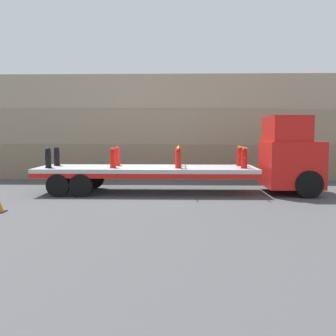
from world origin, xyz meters
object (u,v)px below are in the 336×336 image
Objects in this scene: fire_hydrant_black_far_0 at (57,156)px; fire_hydrant_red_far_2 at (178,157)px; fire_hydrant_black_near_0 at (48,158)px; fire_hydrant_red_near_3 at (244,158)px; fire_hydrant_red_near_1 at (113,158)px; fire_hydrant_red_near_2 at (178,158)px; fire_hydrant_red_far_1 at (117,156)px; flatbed_trailer at (133,172)px; truck_cab at (292,156)px; fire_hydrant_red_far_3 at (240,157)px.

fire_hydrant_black_far_0 is 5.61m from fire_hydrant_red_far_2.
fire_hydrant_red_near_3 is at bearing 0.00° from fire_hydrant_black_near_0.
fire_hydrant_red_far_2 is at bearing 22.14° from fire_hydrant_red_near_1.
fire_hydrant_black_far_0 and fire_hydrant_red_near_2 have the same top height.
fire_hydrant_red_far_1 is (2.80, 0.00, 0.00)m from fire_hydrant_black_far_0.
flatbed_trailer is 3.70m from fire_hydrant_black_near_0.
truck_cab reaches higher than fire_hydrant_red_near_3.
fire_hydrant_red_near_2 is at bearing 0.00° from fire_hydrant_black_near_0.
flatbed_trailer is at bearing 164.17° from fire_hydrant_red_near_2.
fire_hydrant_black_near_0 is 2.80m from fire_hydrant_red_near_1.
fire_hydrant_red_far_3 is (0.00, 1.14, 0.00)m from fire_hydrant_red_near_3.
fire_hydrant_red_far_3 is (-2.17, 0.57, -0.08)m from truck_cab.
truck_cab is 3.84× the size of fire_hydrant_red_far_3.
truck_cab is 7.03m from flatbed_trailer.
fire_hydrant_red_near_2 is 3.03m from fire_hydrant_red_far_3.
truck_cab is 3.84× the size of fire_hydrant_black_near_0.
truck_cab is at bearing 4.19° from fire_hydrant_red_near_1.
fire_hydrant_red_far_1 is 5.61m from fire_hydrant_red_far_3.
fire_hydrant_red_near_1 is at bearing -157.86° from fire_hydrant_red_far_2.
fire_hydrant_red_far_2 is at bearing 11.50° from fire_hydrant_black_near_0.
truck_cab is at bearing -14.72° from fire_hydrant_red_far_3.
fire_hydrant_red_far_3 is (8.41, 1.14, 0.00)m from fire_hydrant_black_near_0.
fire_hydrant_red_far_2 is at bearing 90.00° from fire_hydrant_red_near_2.
fire_hydrant_black_near_0 and fire_hydrant_red_far_3 have the same top height.
fire_hydrant_red_far_2 is 3.03m from fire_hydrant_red_near_3.
flatbed_trailer is 4.89m from fire_hydrant_red_far_3.
fire_hydrant_red_near_3 is (5.61, 0.00, 0.00)m from fire_hydrant_red_near_1.
fire_hydrant_red_far_1 is (-7.78, 0.57, -0.08)m from truck_cab.
fire_hydrant_black_far_0 is 8.49m from fire_hydrant_red_near_3.
truck_cab reaches higher than fire_hydrant_black_far_0.
flatbed_trailer is at bearing -9.02° from fire_hydrant_black_far_0.
fire_hydrant_red_near_3 is (8.41, 0.00, 0.00)m from fire_hydrant_black_near_0.
fire_hydrant_red_near_2 is (2.80, -1.14, 0.00)m from fire_hydrant_red_far_1.
fire_hydrant_red_far_1 and fire_hydrant_red_near_3 have the same top height.
fire_hydrant_red_near_2 is 1.00× the size of fire_hydrant_red_near_3.
truck_cab reaches higher than fire_hydrant_red_near_2.
fire_hydrant_black_far_0 is 1.00× the size of fire_hydrant_red_far_2.
fire_hydrant_black_far_0 reaches higher than flatbed_trailer.
fire_hydrant_red_far_1 is at bearing 144.22° from flatbed_trailer.
truck_cab is 2.25m from fire_hydrant_red_near_3.
fire_hydrant_red_near_2 is at bearing 0.00° from fire_hydrant_red_near_1.
fire_hydrant_black_near_0 is 1.00× the size of fire_hydrant_red_far_1.
fire_hydrant_red_far_2 is at bearing 173.46° from truck_cab.
fire_hydrant_red_near_1 is at bearing -22.14° from fire_hydrant_black_far_0.
truck_cab is 10.60m from fire_hydrant_black_near_0.
truck_cab is 7.80m from fire_hydrant_red_far_1.
fire_hydrant_black_far_0 and fire_hydrant_red_far_1 have the same top height.
fire_hydrant_red_near_3 is (2.80, 0.00, 0.00)m from fire_hydrant_red_near_2.
fire_hydrant_red_near_1 is 5.72m from fire_hydrant_red_far_3.
fire_hydrant_black_far_0 and fire_hydrant_red_far_2 have the same top height.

